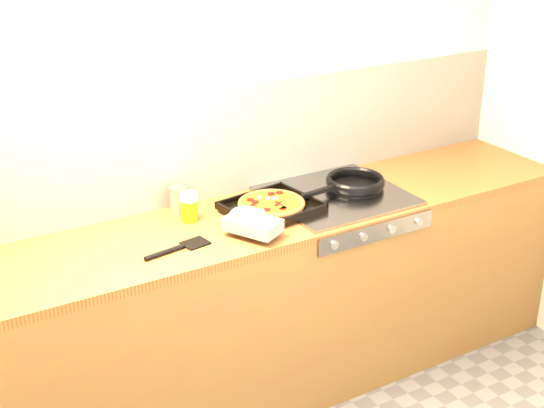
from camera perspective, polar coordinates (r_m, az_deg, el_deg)
room_shell at (r=3.39m, az=-4.11°, el=4.56°), size 3.20×3.20×3.20m
counter_run at (r=3.46m, az=-1.60°, el=-7.83°), size 3.20×0.62×0.90m
stovetop at (r=3.46m, az=4.84°, el=0.61°), size 0.60×0.56×0.02m
pizza_on_tray at (r=3.22m, az=-0.52°, el=-0.43°), size 0.50×0.48×0.06m
frying_pan at (r=3.52m, az=6.20°, el=1.59°), size 0.47×0.30×0.04m
tomato_can at (r=3.29m, az=-6.98°, el=0.29°), size 0.11×0.11×0.12m
juice_glass at (r=3.21m, az=-6.25°, el=-0.20°), size 0.08×0.08×0.13m
wooden_spoon at (r=3.45m, az=-0.39°, el=0.71°), size 0.30×0.08×0.02m
black_spatula at (r=2.99m, az=-7.10°, el=-3.33°), size 0.29×0.10×0.02m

